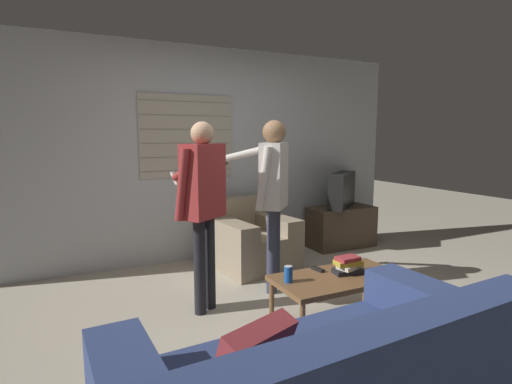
{
  "coord_description": "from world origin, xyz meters",
  "views": [
    {
      "loc": [
        -1.57,
        -2.61,
        1.51
      ],
      "look_at": [
        -0.02,
        0.63,
        1.0
      ],
      "focal_mm": 28.0,
      "sensor_mm": 36.0,
      "label": 1
    }
  ],
  "objects": [
    {
      "name": "ground_plane",
      "position": [
        0.0,
        0.0,
        0.0
      ],
      "size": [
        16.0,
        16.0,
        0.0
      ],
      "primitive_type": "plane",
      "color": "#B2A893"
    },
    {
      "name": "wall_back",
      "position": [
        -0.01,
        2.03,
        1.28
      ],
      "size": [
        5.2,
        0.08,
        2.55
      ],
      "color": "#ADB2B7",
      "rests_on": "ground_plane"
    },
    {
      "name": "armchair_beige",
      "position": [
        0.32,
        1.48,
        0.31
      ],
      "size": [
        0.94,
        0.95,
        0.77
      ],
      "rotation": [
        0.0,
        0.0,
        3.28
      ],
      "color": "gray",
      "rests_on": "ground_plane"
    },
    {
      "name": "coffee_table",
      "position": [
        0.32,
        -0.16,
        0.37
      ],
      "size": [
        1.03,
        0.54,
        0.41
      ],
      "color": "brown",
      "rests_on": "ground_plane"
    },
    {
      "name": "tv_stand",
      "position": [
        1.77,
        1.7,
        0.28
      ],
      "size": [
        0.9,
        0.45,
        0.55
      ],
      "color": "#4C3D2D",
      "rests_on": "ground_plane"
    },
    {
      "name": "tv",
      "position": [
        1.77,
        1.7,
        0.78
      ],
      "size": [
        0.74,
        0.67,
        0.47
      ],
      "rotation": [
        0.0,
        0.0,
        3.84
      ],
      "color": "black",
      "rests_on": "tv_stand"
    },
    {
      "name": "person_left_standing",
      "position": [
        -0.55,
        0.56,
        1.02
      ],
      "size": [
        0.49,
        0.77,
        1.62
      ],
      "rotation": [
        0.0,
        0.0,
        0.59
      ],
      "color": "black",
      "rests_on": "ground_plane"
    },
    {
      "name": "person_right_standing",
      "position": [
        0.19,
        0.72,
        1.05
      ],
      "size": [
        0.52,
        0.78,
        1.65
      ],
      "rotation": [
        0.0,
        0.0,
        0.85
      ],
      "color": "#33384C",
      "rests_on": "ground_plane"
    },
    {
      "name": "book_stack",
      "position": [
        0.43,
        -0.14,
        0.47
      ],
      "size": [
        0.26,
        0.18,
        0.14
      ],
      "color": "black",
      "rests_on": "coffee_table"
    },
    {
      "name": "soda_can",
      "position": [
        -0.1,
        -0.11,
        0.47
      ],
      "size": [
        0.07,
        0.07,
        0.13
      ],
      "color": "#194C9E",
      "rests_on": "coffee_table"
    },
    {
      "name": "spare_remote",
      "position": [
        0.24,
        0.02,
        0.42
      ],
      "size": [
        0.06,
        0.13,
        0.02
      ],
      "rotation": [
        0.0,
        0.0,
        0.15
      ],
      "color": "black",
      "rests_on": "coffee_table"
    }
  ]
}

